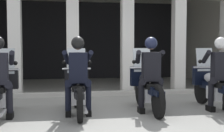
# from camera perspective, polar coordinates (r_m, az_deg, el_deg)

# --- Properties ---
(ground_plane) EXTENTS (80.00, 80.00, 0.00)m
(ground_plane) POSITION_cam_1_polar(r_m,az_deg,el_deg) (9.76, -2.78, -4.56)
(ground_plane) COLOR gray
(station_building) EXTENTS (9.18, 4.97, 3.44)m
(station_building) POSITION_cam_1_polar(r_m,az_deg,el_deg) (11.66, -3.65, 7.34)
(station_building) COLOR black
(station_building) RESTS_ON ground
(kerb_strip) EXTENTS (8.68, 0.24, 0.12)m
(kerb_strip) POSITION_cam_1_polar(r_m,az_deg,el_deg) (8.81, -1.76, -5.06)
(kerb_strip) COLOR #B7B5AD
(kerb_strip) RESTS_ON ground
(motorcycle_far_left) EXTENTS (0.62, 2.04, 1.35)m
(motorcycle_far_left) POSITION_cam_1_polar(r_m,az_deg,el_deg) (6.59, -19.57, -4.33)
(motorcycle_far_left) COLOR black
(motorcycle_far_left) RESTS_ON ground
(motorcycle_center_left) EXTENTS (0.62, 2.04, 1.35)m
(motorcycle_center_left) POSITION_cam_1_polar(r_m,az_deg,el_deg) (6.52, -6.34, -4.23)
(motorcycle_center_left) COLOR black
(motorcycle_center_left) RESTS_ON ground
(police_officer_center_left) EXTENTS (0.63, 0.61, 1.58)m
(police_officer_center_left) POSITION_cam_1_polar(r_m,az_deg,el_deg) (6.20, -6.25, -0.57)
(police_officer_center_left) COLOR black
(police_officer_center_left) RESTS_ON ground
(motorcycle_center_right) EXTENTS (0.62, 2.04, 1.35)m
(motorcycle_center_right) POSITION_cam_1_polar(r_m,az_deg,el_deg) (6.83, 6.41, -3.88)
(motorcycle_center_right) COLOR black
(motorcycle_center_right) RESTS_ON ground
(police_officer_center_right) EXTENTS (0.63, 0.61, 1.58)m
(police_officer_center_right) POSITION_cam_1_polar(r_m,az_deg,el_deg) (6.51, 7.10, -0.37)
(police_officer_center_right) COLOR black
(police_officer_center_right) RESTS_ON ground
(motorcycle_far_right) EXTENTS (0.62, 2.04, 1.35)m
(motorcycle_far_right) POSITION_cam_1_polar(r_m,az_deg,el_deg) (7.31, 18.04, -3.53)
(motorcycle_far_right) COLOR black
(motorcycle_far_right) RESTS_ON ground
(police_officer_far_right) EXTENTS (0.63, 0.61, 1.58)m
(police_officer_far_right) POSITION_cam_1_polar(r_m,az_deg,el_deg) (7.02, 19.15, -0.26)
(police_officer_far_right) COLOR black
(police_officer_far_right) RESTS_ON ground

